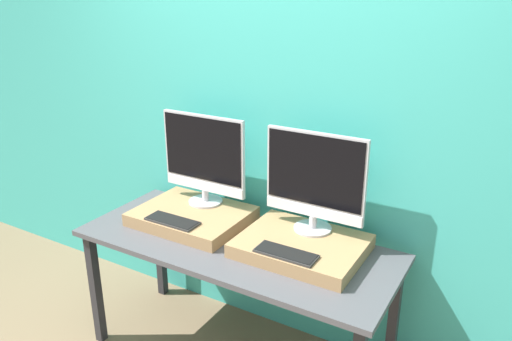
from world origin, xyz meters
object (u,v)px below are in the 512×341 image
Objects in this scene: keyboard_left at (172,221)px; monitor_right at (315,180)px; keyboard_right at (286,253)px; monitor_left at (204,157)px.

keyboard_left is 0.56× the size of monitor_right.
keyboard_left is 0.69m from keyboard_right.
monitor_right is 1.78× the size of keyboard_right.
keyboard_left is at bearing -90.00° from monitor_left.
monitor_right is at bearing 23.79° from keyboard_left.
keyboard_right is at bearing -23.79° from monitor_left.
monitor_right is (0.69, 0.00, 0.00)m from monitor_left.
keyboard_right is at bearing 0.00° from keyboard_left.
monitor_left and monitor_right have the same top height.
monitor_right is at bearing 0.00° from monitor_left.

